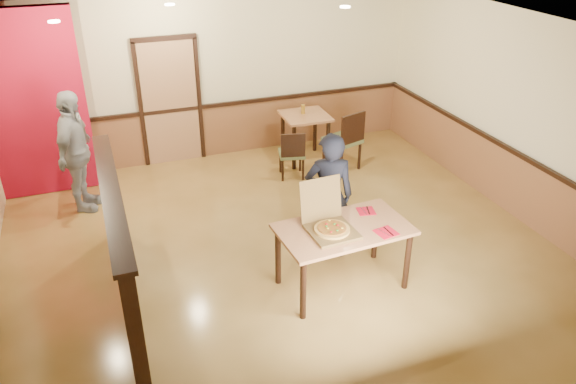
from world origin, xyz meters
name	(u,v)px	position (x,y,z in m)	size (l,w,h in m)	color
floor	(286,257)	(0.00, 0.00, 0.00)	(7.00, 7.00, 0.00)	tan
ceiling	(286,37)	(0.00, 0.00, 2.80)	(7.00, 7.00, 0.00)	black
wall_back	(215,77)	(0.00, 3.50, 1.40)	(7.00, 7.00, 0.00)	#F1E8BC
wall_right	(527,121)	(3.50, 0.00, 1.40)	(7.00, 7.00, 0.00)	#F1E8BC
wainscot_back	(219,130)	(0.00, 3.47, 0.45)	(7.00, 0.04, 0.90)	brown
chair_rail_back	(218,105)	(0.00, 3.45, 0.92)	(7.00, 0.06, 0.06)	black
wainscot_right	(513,183)	(3.47, 0.00, 0.45)	(0.04, 7.00, 0.90)	brown
chair_rail_right	(518,154)	(3.45, 0.00, 0.92)	(0.06, 7.00, 0.06)	black
back_door	(170,103)	(-0.80, 3.46, 1.05)	(0.90, 0.06, 2.10)	tan
booth_partition	(120,247)	(-2.00, -0.20, 0.74)	(0.20, 3.10, 1.44)	black
red_accent_panel	(29,106)	(-2.90, 3.00, 1.40)	(1.60, 0.20, 2.78)	#AC0C28
spot_a	(54,21)	(-2.30, 1.80, 2.78)	(0.14, 0.14, 0.02)	#FFDFB2
spot_b	(170,4)	(-0.80, 2.50, 2.78)	(0.14, 0.14, 0.02)	#FFDFB2
spot_c	(345,7)	(1.40, 1.50, 2.78)	(0.14, 0.14, 0.02)	#FFDFB2
main_table	(343,236)	(0.42, -0.78, 0.69)	(1.54, 0.95, 0.80)	#BC7D4F
diner_chair	(323,216)	(0.52, 0.04, 0.49)	(0.44, 0.44, 0.89)	#617041
side_chair_left	(292,153)	(0.87, 2.12, 0.45)	(0.49, 0.49, 0.82)	#617041
side_chair_right	(346,138)	(1.81, 2.10, 0.57)	(0.65, 0.65, 1.04)	#617041
side_table	(305,125)	(1.34, 2.72, 0.64)	(0.79, 0.79, 0.82)	#BC7D4F
diner	(329,197)	(0.52, -0.11, 0.84)	(0.61, 0.40, 1.67)	black
passerby	(76,152)	(-2.36, 2.23, 0.90)	(1.05, 0.44, 1.79)	#95979E
pizza_box	(330,226)	(0.24, -0.78, 0.87)	(0.54, 0.62, 0.53)	brown
pizza	(332,229)	(0.24, -0.84, 0.85)	(0.40, 0.40, 0.03)	#E3B052
napkin_near	(386,232)	(0.81, -1.03, 0.80)	(0.26, 0.26, 0.01)	red
napkin_far	(366,211)	(0.82, -0.53, 0.80)	(0.24, 0.24, 0.01)	red
condiment	(303,109)	(1.32, 2.79, 0.90)	(0.06, 0.06, 0.16)	olive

